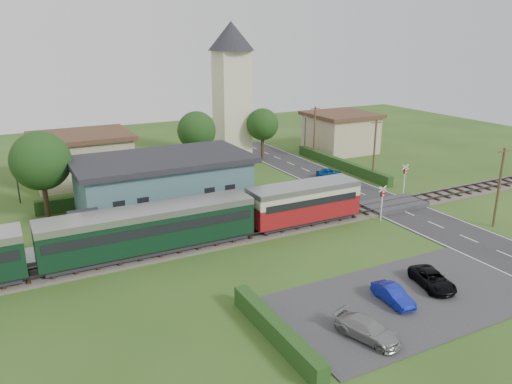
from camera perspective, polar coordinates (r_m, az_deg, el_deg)
name	(u,v)px	position (r m, az deg, el deg)	size (l,w,h in m)	color
ground	(319,232)	(42.75, 7.17, -4.53)	(120.00, 120.00, 0.00)	#2D4C19
railway_track	(306,223)	(44.24, 5.71, -3.54)	(76.00, 3.20, 0.49)	#4C443D
road	(407,213)	(48.82, 16.91, -2.30)	(6.00, 70.00, 0.05)	#28282B
car_park	(407,299)	(33.56, 16.84, -11.63)	(17.00, 9.00, 0.08)	#333335
crossing_deck	(393,205)	(50.11, 15.35, -1.41)	(6.20, 3.40, 0.45)	#333335
platform	(186,229)	(42.75, -8.03, -4.24)	(30.00, 3.00, 0.45)	gray
equipment_hut	(86,229)	(40.49, -18.85, -4.01)	(2.30, 2.30, 2.55)	beige
station_building	(163,184)	(47.17, -10.54, 0.90)	(16.00, 9.00, 5.30)	#3F7072
train	(107,236)	(37.52, -16.69, -4.81)	(43.20, 2.90, 3.40)	#232328
church_tower	(232,80)	(66.76, -2.80, 12.61)	(6.00, 6.00, 17.60)	beige
house_west	(82,157)	(59.41, -19.24, 3.76)	(10.80, 8.80, 5.50)	tan
house_east	(341,132)	(72.05, 9.64, 6.79)	(8.80, 8.80, 5.50)	tan
hedge_carpark	(276,331)	(28.17, 2.32, -15.56)	(0.80, 9.00, 1.20)	#193814
hedge_roadside	(341,164)	(62.86, 9.65, 3.16)	(0.80, 18.00, 1.20)	#193814
hedge_station	(151,192)	(51.91, -11.91, 0.00)	(22.00, 0.80, 1.30)	#193814
tree_a	(41,161)	(47.68, -23.38, 3.27)	(5.20, 5.20, 8.00)	#332316
tree_b	(197,131)	(60.20, -6.80, 6.96)	(4.60, 4.60, 7.34)	#332316
tree_c	(263,125)	(66.14, 0.76, 7.72)	(4.20, 4.20, 6.78)	#332316
utility_pole_b	(499,187)	(47.15, 26.02, 0.55)	(1.40, 0.22, 7.00)	#473321
utility_pole_c	(374,150)	(57.65, 13.38, 4.72)	(1.40, 0.22, 7.00)	#473321
utility_pole_d	(314,132)	(66.97, 6.70, 6.83)	(1.40, 0.22, 7.00)	#473321
crossing_signal_near	(382,198)	(45.51, 14.22, -0.69)	(0.84, 0.28, 3.28)	silver
crossing_signal_far	(405,175)	(53.61, 16.65, 1.86)	(0.84, 0.28, 3.28)	silver
streetlamp_west	(16,173)	(53.98, -25.75, 1.93)	(0.30, 0.30, 5.15)	#3F3F47
streetlamp_east	(305,129)	(72.15, 5.65, 7.16)	(0.30, 0.30, 5.15)	#3F3F47
car_on_road	(329,173)	(58.88, 8.37, 2.21)	(1.22, 3.04, 1.04)	navy
car_park_blue	(393,295)	(32.62, 15.38, -11.25)	(1.12, 3.21, 1.06)	#0F1B92
car_park_silver	(368,329)	(28.84, 12.64, -15.08)	(1.55, 3.82, 1.11)	gray
car_park_dark	(432,279)	(35.27, 19.52, -9.38)	(1.75, 3.80, 1.06)	black
pedestrian_near	(274,203)	(45.09, 2.08, -1.31)	(0.70, 0.46, 1.91)	gray
pedestrian_far	(94,236)	(40.29, -18.03, -4.83)	(0.75, 0.59, 1.55)	gray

